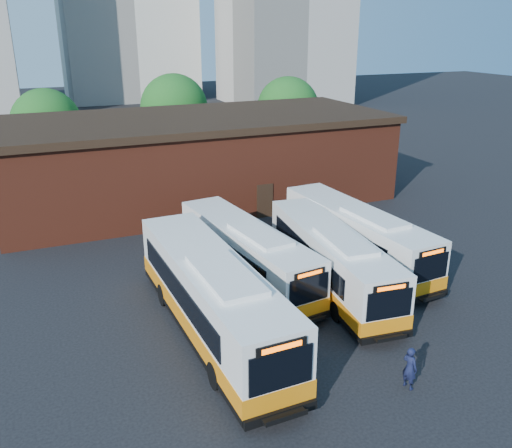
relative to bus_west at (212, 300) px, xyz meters
name	(u,v)px	position (x,y,z in m)	size (l,w,h in m)	color
ground	(327,319)	(5.22, -0.83, -1.65)	(220.00, 220.00, 0.00)	black
bus_west	(212,300)	(0.00, 0.00, 0.00)	(3.22, 13.44, 3.64)	white
bus_midwest	(246,255)	(3.31, 4.32, -0.21)	(3.83, 11.80, 3.17)	white
bus_mideast	(331,261)	(6.96, 1.91, -0.19)	(3.57, 11.99, 3.22)	white
bus_east	(356,237)	(9.92, 4.18, -0.17)	(3.29, 12.08, 3.25)	white
transit_worker	(410,368)	(5.48, -6.40, -0.80)	(0.62, 0.41, 1.70)	#121735
depot_building	(197,158)	(5.22, 19.17, 1.61)	(28.60, 12.60, 6.40)	maroon
tree_west	(46,123)	(-4.78, 31.17, 2.99)	(6.00, 6.00, 7.65)	#382314
tree_mid	(174,108)	(7.22, 33.17, 3.43)	(6.56, 6.56, 8.36)	#382314
tree_east	(288,108)	(18.22, 30.17, 3.18)	(6.24, 6.24, 7.96)	#382314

